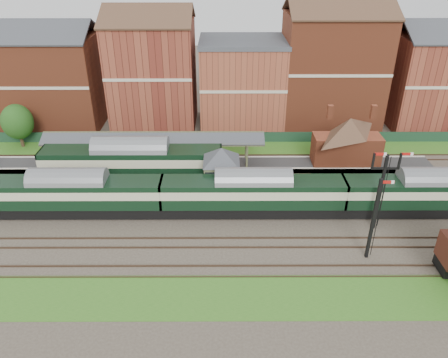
{
  "coord_description": "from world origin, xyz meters",
  "views": [
    {
      "loc": [
        -2.86,
        -37.77,
        25.16
      ],
      "look_at": [
        -2.73,
        2.0,
        3.0
      ],
      "focal_mm": 35.0,
      "sensor_mm": 36.0,
      "label": 1
    }
  ],
  "objects_px": {
    "platform_railcar": "(132,162)",
    "signal_box": "(221,172)",
    "dmu_train": "(253,193)",
    "semaphore_bracket": "(382,187)"
  },
  "relations": [
    {
      "from": "platform_railcar",
      "to": "signal_box",
      "type": "bearing_deg",
      "value": -17.73
    },
    {
      "from": "signal_box",
      "to": "dmu_train",
      "type": "bearing_deg",
      "value": -45.71
    },
    {
      "from": "signal_box",
      "to": "dmu_train",
      "type": "height_order",
      "value": "signal_box"
    },
    {
      "from": "semaphore_bracket",
      "to": "dmu_train",
      "type": "height_order",
      "value": "semaphore_bracket"
    },
    {
      "from": "dmu_train",
      "to": "platform_railcar",
      "type": "height_order",
      "value": "platform_railcar"
    },
    {
      "from": "dmu_train",
      "to": "semaphore_bracket",
      "type": "bearing_deg",
      "value": -11.9
    },
    {
      "from": "dmu_train",
      "to": "platform_railcar",
      "type": "distance_m",
      "value": 14.84
    },
    {
      "from": "semaphore_bracket",
      "to": "dmu_train",
      "type": "relative_size",
      "value": 0.15
    },
    {
      "from": "semaphore_bracket",
      "to": "platform_railcar",
      "type": "relative_size",
      "value": 0.4
    },
    {
      "from": "signal_box",
      "to": "dmu_train",
      "type": "xyz_separation_m",
      "value": [
        3.17,
        -3.25,
        -0.71
      ]
    }
  ]
}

